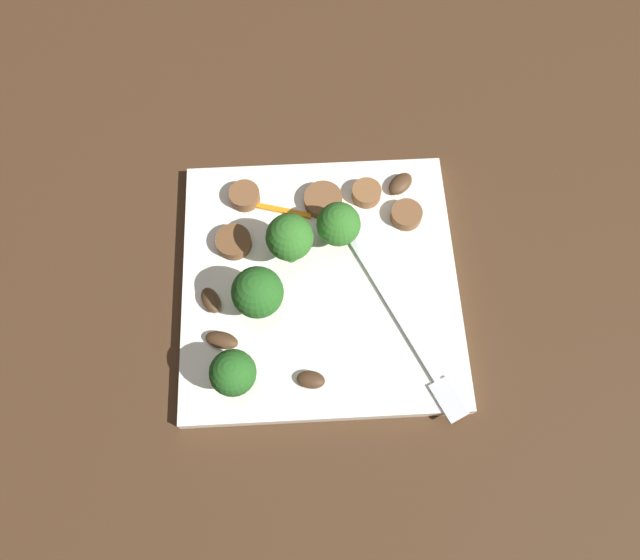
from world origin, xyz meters
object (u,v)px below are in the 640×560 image
sausage_slice_1 (323,200)px  pepper_strip_3 (284,211)px  sausage_slice_3 (234,242)px  mushroom_4 (311,380)px  broccoli_floret_2 (258,293)px  broccoli_floret_3 (290,238)px  sausage_slice_0 (406,215)px  sausage_slice_2 (245,196)px  broccoli_floret_0 (233,373)px  fork (412,339)px  mushroom_3 (400,184)px  mushroom_1 (222,340)px  broccoli_floret_1 (339,224)px  mushroom_2 (211,300)px  sausage_slice_4 (366,193)px  plate (320,283)px

sausage_slice_1 → pepper_strip_3: size_ratio=0.68×
sausage_slice_3 → mushroom_4: sausage_slice_3 is taller
broccoli_floret_2 → sausage_slice_3: bearing=-158.9°
broccoli_floret_3 → pepper_strip_3: bearing=-172.8°
mushroom_4 → sausage_slice_0: bearing=147.5°
sausage_slice_2 → broccoli_floret_3: bearing=33.8°
broccoli_floret_0 → sausage_slice_0: bearing=133.4°
pepper_strip_3 → broccoli_floret_0: bearing=-14.9°
fork → mushroom_3: (-0.15, 0.01, 0.00)m
sausage_slice_0 → mushroom_1: (0.11, -0.17, -0.00)m
broccoli_floret_2 → sausage_slice_0: broccoli_floret_2 is taller
pepper_strip_3 → broccoli_floret_1: bearing=56.8°
sausage_slice_0 → mushroom_2: bearing=-67.1°
sausage_slice_0 → sausage_slice_4: same height
sausage_slice_1 → mushroom_3: 0.07m
plate → broccoli_floret_1: (-0.04, 0.02, 0.04)m
broccoli_floret_0 → mushroom_3: 0.24m
broccoli_floret_0 → mushroom_4: 0.07m
broccoli_floret_2 → broccoli_floret_3: broccoli_floret_3 is taller
sausage_slice_4 → sausage_slice_1: bearing=-82.9°
mushroom_2 → broccoli_floret_1: bearing=116.1°
plate → mushroom_4: mushroom_4 is taller
sausage_slice_4 → mushroom_3: bearing=105.0°
mushroom_1 → mushroom_2: (-0.04, -0.01, 0.00)m
plate → mushroom_2: mushroom_2 is taller
fork → sausage_slice_4: 0.14m
broccoli_floret_2 → pepper_strip_3: bearing=166.8°
fork → sausage_slice_2: bearing=-160.6°
broccoli_floret_2 → sausage_slice_2: 0.11m
fork → sausage_slice_3: size_ratio=5.27×
broccoli_floret_1 → mushroom_3: size_ratio=1.85×
broccoli_floret_3 → mushroom_4: broccoli_floret_3 is taller
broccoli_floret_0 → mushroom_4: size_ratio=2.17×
broccoli_floret_2 → mushroom_3: (-0.11, 0.13, -0.03)m
plate → sausage_slice_1: 0.08m
mushroom_2 → mushroom_3: 0.21m
fork → mushroom_1: size_ratio=5.92×
sausage_slice_3 → mushroom_3: bearing=108.8°
sausage_slice_4 → mushroom_4: 0.18m
broccoli_floret_0 → plate: bearing=140.5°
broccoli_floret_3 → pepper_strip_3: size_ratio=1.16×
broccoli_floret_0 → sausage_slice_0: (-0.15, 0.15, -0.03)m
sausage_slice_0 → sausage_slice_2: sausage_slice_2 is taller
sausage_slice_2 → mushroom_1: size_ratio=1.00×
sausage_slice_0 → mushroom_4: bearing=-32.5°
fork → sausage_slice_4: (-0.14, -0.03, 0.00)m
broccoli_floret_0 → fork: bearing=101.2°
broccoli_floret_1 → mushroom_1: bearing=-48.6°
sausage_slice_4 → pepper_strip_3: bearing=-80.9°
sausage_slice_4 → mushroom_4: (0.17, -0.06, -0.00)m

